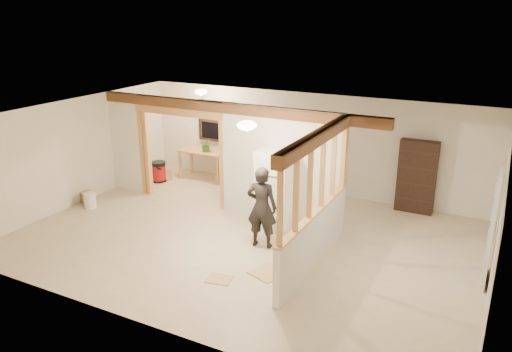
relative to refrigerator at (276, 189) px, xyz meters
The scene contains 30 objects.
floor 1.20m from the refrigerator, 108.98° to the right, with size 9.00×6.50×0.01m, color beige.
ceiling 1.85m from the refrigerator, 108.98° to the right, with size 9.00×6.50×0.01m, color white.
wall_back 2.50m from the refrigerator, 96.41° to the left, with size 9.00×0.01×2.50m, color silver.
wall_front 4.08m from the refrigerator, 93.89° to the right, with size 9.00×0.01×2.50m, color silver.
wall_left 4.86m from the refrigerator, behind, with size 0.01×6.50×2.50m, color silver.
wall_right 4.32m from the refrigerator, 10.73° to the right, with size 0.01×6.50×2.50m, color silver.
partition_left_stub 4.36m from the refrigerator, behind, with size 0.90×0.12×2.50m, color silver.
partition_center 0.57m from the refrigerator, 100.66° to the left, with size 2.80×0.12×2.50m, color silver.
doorway_frame 2.72m from the refrigerator, behind, with size 2.46×0.14×2.20m, color tan.
header_beam_back 2.03m from the refrigerator, 162.59° to the left, with size 7.00×0.18×0.22m, color brown.
header_beam_right 2.35m from the refrigerator, 42.18° to the right, with size 0.18×3.30×0.22m, color brown.
pony_wall 1.82m from the refrigerator, 42.18° to the right, with size 0.12×3.20×1.00m, color silver.
stud_partition 1.96m from the refrigerator, 42.18° to the right, with size 0.14×3.20×1.32m, color tan.
window_back 3.79m from the refrigerator, 140.50° to the left, with size 1.12×0.10×1.10m, color black.
french_door 4.17m from the refrigerator, ahead, with size 0.12×0.86×2.00m, color white.
ceiling_dome_main 2.09m from the refrigerator, 88.91° to the right, with size 0.36×0.36×0.16m, color #FFEABF.
ceiling_dome_util 3.55m from the refrigerator, 151.61° to the left, with size 0.32×0.32×0.14m, color #FFEABF.
hanging_bulb 2.75m from the refrigerator, 160.63° to the left, with size 0.07×0.07×0.07m, color #FFD88C.
refrigerator is the anchor object (origin of this frame).
woman 0.97m from the refrigerator, 80.86° to the right, with size 0.60×0.39×1.63m, color black.
work_table 3.69m from the refrigerator, 147.24° to the left, with size 1.29×0.65×0.81m, color tan.
potted_plant 3.48m from the refrigerator, 147.10° to the left, with size 0.33×0.29×0.37m, color #3E742B.
shop_vac 4.28m from the refrigerator, 162.92° to the left, with size 0.43×0.43×0.56m, color maroon.
bookshelf 3.33m from the refrigerator, 42.23° to the left, with size 0.84×0.28×1.68m, color black.
bucket 4.48m from the refrigerator, 166.79° to the right, with size 0.28×0.28×0.36m, color white.
box_util_a 2.34m from the refrigerator, 143.41° to the left, with size 0.40×0.34×0.34m, color #AC7D53.
box_util_b 4.31m from the refrigerator, 160.63° to the left, with size 0.33×0.33×0.31m, color #AC7D53.
box_front 4.71m from the refrigerator, 169.88° to the right, with size 0.33×0.27×0.27m, color #AC7D53.
floor_panel_near 2.17m from the refrigerator, 68.74° to the right, with size 0.53×0.53×0.02m, color tan.
floor_panel_far 2.59m from the refrigerator, 88.01° to the right, with size 0.43×0.35×0.01m, color tan.
Camera 1 is at (4.40, -8.10, 4.43)m, focal length 35.00 mm.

